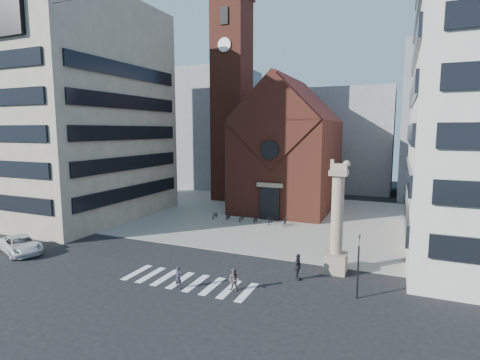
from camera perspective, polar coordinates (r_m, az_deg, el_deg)
name	(u,v)px	position (r m, az deg, el deg)	size (l,w,h in m)	color
ground	(202,267)	(30.79, -5.85, -13.01)	(120.00, 120.00, 0.00)	black
piazza	(275,216)	(47.58, 5.35, -5.52)	(46.00, 30.00, 0.05)	gray
zebra_crossing	(188,282)	(28.13, -7.90, -15.09)	(10.20, 3.20, 0.01)	white
church	(289,151)	(52.20, 7.50, 4.45)	(12.00, 16.65, 18.00)	maroon
campanile	(232,98)	(58.55, -1.24, 12.45)	(5.50, 5.50, 31.20)	maroon
building_left	(70,112)	(51.87, -24.46, 9.36)	(18.00, 20.00, 26.00)	tan
bg_block_left	(211,129)	(73.52, -4.50, 7.75)	(16.00, 14.00, 22.00)	gray
bg_block_mid	(352,140)	(70.63, 16.67, 5.84)	(14.00, 12.00, 18.00)	gray
bg_block_right	(457,122)	(67.62, 30.17, 7.61)	(16.00, 14.00, 24.00)	gray
lion_column	(337,228)	(29.38, 14.55, -7.16)	(1.63, 1.60, 8.68)	gray
traffic_light	(358,264)	(25.70, 17.56, -12.17)	(0.13, 0.16, 4.30)	black
white_car	(21,245)	(38.83, -30.44, -8.50)	(2.49, 5.40, 1.50)	silver
pedestrian_0	(178,278)	(26.88, -9.40, -14.45)	(0.57, 0.37, 1.55)	#2B2939
pedestrian_1	(234,280)	(26.12, -0.92, -14.99)	(0.77, 0.60, 1.58)	#63534F
pedestrian_2	(298,267)	(28.16, 8.79, -12.96)	(1.15, 0.48, 1.95)	#232229
scooter_0	(215,215)	(46.14, -3.83, -5.33)	(0.58, 1.68, 0.88)	black
scooter_1	(228,216)	(45.37, -1.83, -5.48)	(0.46, 1.63, 0.98)	black
scooter_2	(242,218)	(44.68, 0.24, -5.75)	(0.58, 1.68, 0.88)	black
scooter_3	(256,219)	(44.03, 2.38, -5.89)	(0.46, 1.63, 0.98)	black
scooter_4	(270,220)	(43.47, 4.57, -6.15)	(0.58, 1.68, 0.88)	black
scooter_5	(285,221)	(42.94, 6.83, -6.29)	(0.46, 1.63, 0.98)	black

